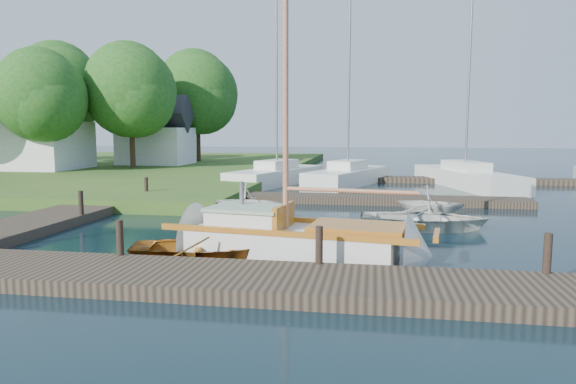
% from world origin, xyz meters
% --- Properties ---
extents(ground, '(160.00, 160.00, 0.00)m').
position_xyz_m(ground, '(0.00, 0.00, 0.00)').
color(ground, black).
rests_on(ground, ground).
extents(near_dock, '(18.00, 2.20, 0.30)m').
position_xyz_m(near_dock, '(0.00, -6.00, 0.15)').
color(near_dock, black).
rests_on(near_dock, ground).
extents(left_dock, '(2.20, 18.00, 0.30)m').
position_xyz_m(left_dock, '(-8.00, 2.00, 0.15)').
color(left_dock, black).
rests_on(left_dock, ground).
extents(far_dock, '(14.00, 1.60, 0.30)m').
position_xyz_m(far_dock, '(2.00, 6.50, 0.15)').
color(far_dock, black).
rests_on(far_dock, ground).
extents(pontoon, '(30.00, 1.60, 0.30)m').
position_xyz_m(pontoon, '(10.00, 16.00, 0.15)').
color(pontoon, black).
rests_on(pontoon, ground).
extents(mooring_post_1, '(0.16, 0.16, 0.80)m').
position_xyz_m(mooring_post_1, '(-3.00, -5.00, 0.70)').
color(mooring_post_1, black).
rests_on(mooring_post_1, near_dock).
extents(mooring_post_2, '(0.16, 0.16, 0.80)m').
position_xyz_m(mooring_post_2, '(1.50, -5.00, 0.70)').
color(mooring_post_2, black).
rests_on(mooring_post_2, near_dock).
extents(mooring_post_3, '(0.16, 0.16, 0.80)m').
position_xyz_m(mooring_post_3, '(6.00, -5.00, 0.70)').
color(mooring_post_3, black).
rests_on(mooring_post_3, near_dock).
extents(mooring_post_4, '(0.16, 0.16, 0.80)m').
position_xyz_m(mooring_post_4, '(-7.00, 0.00, 0.70)').
color(mooring_post_4, black).
rests_on(mooring_post_4, left_dock).
extents(mooring_post_5, '(0.16, 0.16, 0.80)m').
position_xyz_m(mooring_post_5, '(-7.00, 5.00, 0.70)').
color(mooring_post_5, black).
rests_on(mooring_post_5, left_dock).
extents(sailboat, '(7.36, 3.00, 9.83)m').
position_xyz_m(sailboat, '(0.84, -3.27, 0.34)').
color(sailboat, silver).
rests_on(sailboat, ground).
extents(dinghy, '(4.12, 3.34, 0.75)m').
position_xyz_m(dinghy, '(-1.32, -3.84, 0.38)').
color(dinghy, '#986419').
rests_on(dinghy, ground).
extents(tender_b, '(2.83, 2.53, 1.35)m').
position_xyz_m(tender_b, '(-1.75, 2.03, 0.68)').
color(tender_b, silver).
rests_on(tender_b, ground).
extents(tender_c, '(4.00, 2.90, 0.82)m').
position_xyz_m(tender_c, '(4.20, 0.88, 0.41)').
color(tender_c, silver).
rests_on(tender_c, ground).
extents(tender_d, '(2.71, 2.46, 1.23)m').
position_xyz_m(tender_d, '(4.63, 3.26, 0.61)').
color(tender_d, silver).
rests_on(tender_d, ground).
extents(marina_boat_0, '(4.69, 8.23, 10.66)m').
position_xyz_m(marina_boat_0, '(-2.90, 13.47, 0.57)').
color(marina_boat_0, silver).
rests_on(marina_boat_0, ground).
extents(marina_boat_1, '(4.70, 7.85, 10.55)m').
position_xyz_m(marina_boat_1, '(1.16, 13.77, 0.57)').
color(marina_boat_1, silver).
rests_on(marina_boat_1, ground).
extents(marina_boat_3, '(4.79, 10.11, 10.82)m').
position_xyz_m(marina_boat_3, '(7.62, 14.04, 0.56)').
color(marina_boat_3, silver).
rests_on(marina_boat_3, ground).
extents(house_a, '(6.30, 5.00, 6.29)m').
position_xyz_m(house_a, '(-20.00, 16.00, 2.96)').
color(house_a, silver).
rests_on(house_a, shore).
extents(house_c, '(5.25, 4.00, 5.28)m').
position_xyz_m(house_c, '(-14.00, 22.00, 2.58)').
color(house_c, silver).
rests_on(house_c, shore).
extents(tree_2, '(5.83, 5.75, 7.82)m').
position_xyz_m(tree_2, '(-18.00, 14.05, 5.25)').
color(tree_2, '#332114').
rests_on(tree_2, shore).
extents(tree_3, '(6.41, 6.38, 8.74)m').
position_xyz_m(tree_3, '(-14.00, 18.05, 5.81)').
color(tree_3, '#332114').
rests_on(tree_3, shore).
extents(tree_4, '(7.01, 7.01, 9.66)m').
position_xyz_m(tree_4, '(-22.00, 22.05, 6.37)').
color(tree_4, '#332114').
rests_on(tree_4, shore).
extents(tree_7, '(6.83, 6.83, 9.38)m').
position_xyz_m(tree_7, '(-12.00, 26.05, 6.20)').
color(tree_7, '#332114').
rests_on(tree_7, shore).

